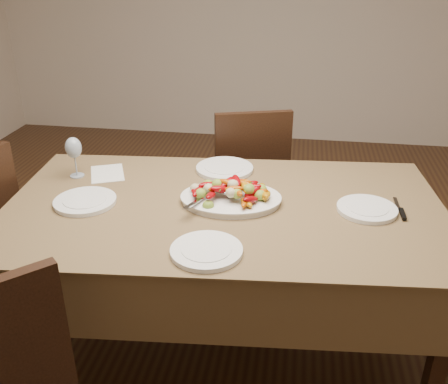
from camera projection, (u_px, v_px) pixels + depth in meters
name	position (u px, v px, depth m)	size (l,w,h in m)	color
floor	(188.00, 339.00, 2.45)	(6.00, 6.00, 0.00)	#392111
dining_table	(224.00, 280.00, 2.25)	(1.84, 1.04, 0.76)	brown
chair_far	(246.00, 179.00, 3.01)	(0.42, 0.42, 0.95)	black
serving_platter	(231.00, 200.00, 2.11)	(0.41, 0.31, 0.02)	white
roasted_vegetables	(231.00, 188.00, 2.08)	(0.34, 0.23, 0.09)	#7C0408
serving_spoon	(215.00, 195.00, 2.06)	(0.28, 0.06, 0.03)	#9EA0A8
plate_left	(85.00, 201.00, 2.10)	(0.26, 0.26, 0.02)	white
plate_right	(367.00, 209.00, 2.04)	(0.24, 0.24, 0.02)	white
plate_far	(225.00, 169.00, 2.42)	(0.28, 0.28, 0.02)	white
plate_near	(206.00, 251.00, 1.76)	(0.26, 0.26, 0.02)	white
wine_glass	(75.00, 156.00, 2.31)	(0.08, 0.08, 0.20)	#8C99A5
menu_card	(107.00, 173.00, 2.38)	(0.15, 0.21, 0.00)	silver
table_knife	(400.00, 210.00, 2.04)	(0.02, 0.20, 0.01)	#9EA0A8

